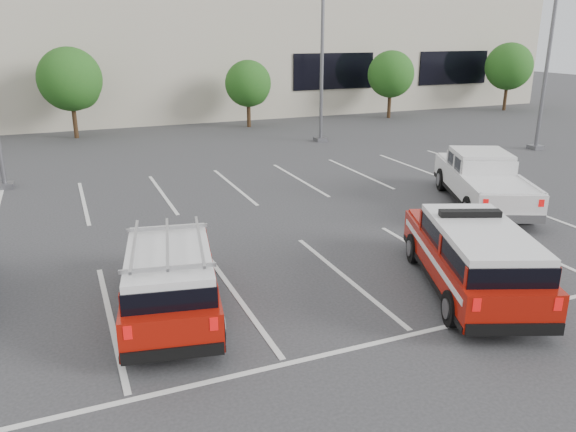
% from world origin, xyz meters
% --- Properties ---
extents(ground, '(120.00, 120.00, 0.00)m').
position_xyz_m(ground, '(0.00, 0.00, 0.00)').
color(ground, '#2F2F31').
rests_on(ground, ground).
extents(stall_markings, '(23.00, 15.00, 0.01)m').
position_xyz_m(stall_markings, '(0.00, 4.50, 0.01)').
color(stall_markings, silver).
rests_on(stall_markings, ground).
extents(convention_building, '(60.00, 16.99, 13.20)m').
position_xyz_m(convention_building, '(0.18, 31.86, 4.72)').
color(convention_building, '#B6AD9A').
rests_on(convention_building, ground).
extents(tree_mid_left, '(3.37, 3.37, 4.85)m').
position_xyz_m(tree_mid_left, '(-4.91, 22.05, 3.04)').
color(tree_mid_left, '#3F2B19').
rests_on(tree_mid_left, ground).
extents(tree_mid_right, '(2.77, 2.77, 3.99)m').
position_xyz_m(tree_mid_right, '(5.09, 22.05, 2.50)').
color(tree_mid_right, '#3F2B19').
rests_on(tree_mid_right, ground).
extents(tree_right, '(3.07, 3.07, 4.42)m').
position_xyz_m(tree_right, '(15.09, 22.05, 2.77)').
color(tree_right, '#3F2B19').
rests_on(tree_right, ground).
extents(tree_far_right, '(3.37, 3.37, 4.85)m').
position_xyz_m(tree_far_right, '(25.09, 22.05, 3.04)').
color(tree_far_right, '#3F2B19').
rests_on(tree_far_right, ground).
extents(light_pole_mid, '(0.90, 0.60, 10.24)m').
position_xyz_m(light_pole_mid, '(7.00, 16.00, 5.19)').
color(light_pole_mid, '#59595E').
rests_on(light_pole_mid, ground).
extents(light_pole_right, '(0.90, 0.60, 10.24)m').
position_xyz_m(light_pole_right, '(16.00, 10.00, 5.19)').
color(light_pole_right, '#59595E').
rests_on(light_pole_right, ground).
extents(fire_chief_suv, '(3.58, 5.41, 1.79)m').
position_xyz_m(fire_chief_suv, '(2.23, -1.72, 0.73)').
color(fire_chief_suv, '#901006').
rests_on(fire_chief_suv, ground).
extents(white_pickup, '(4.13, 6.00, 1.75)m').
position_xyz_m(white_pickup, '(7.03, 3.52, 0.70)').
color(white_pickup, silver).
rests_on(white_pickup, ground).
extents(ladder_suv, '(2.56, 4.75, 1.77)m').
position_xyz_m(ladder_suv, '(-4.19, -0.28, 0.71)').
color(ladder_suv, '#901006').
rests_on(ladder_suv, ground).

